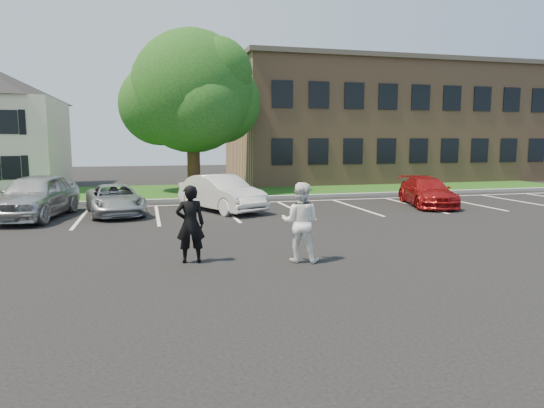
# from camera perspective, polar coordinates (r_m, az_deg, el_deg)

# --- Properties ---
(ground_plane) EXTENTS (90.00, 90.00, 0.00)m
(ground_plane) POSITION_cam_1_polar(r_m,az_deg,el_deg) (11.99, 1.21, -6.55)
(ground_plane) COLOR black
(ground_plane) RESTS_ON ground
(curb) EXTENTS (40.00, 0.30, 0.15)m
(curb) POSITION_cam_1_polar(r_m,az_deg,el_deg) (23.58, -6.76, 0.59)
(curb) COLOR gray
(curb) RESTS_ON ground
(grass_strip) EXTENTS (44.00, 8.00, 0.08)m
(grass_strip) POSITION_cam_1_polar(r_m,az_deg,el_deg) (27.52, -7.90, 1.50)
(grass_strip) COLOR #214E0F
(grass_strip) RESTS_ON ground
(stall_lines) EXTENTS (34.00, 5.36, 0.01)m
(stall_lines) POSITION_cam_1_polar(r_m,az_deg,el_deg) (20.86, -1.79, -0.46)
(stall_lines) COLOR silver
(stall_lines) RESTS_ON ground
(office_building) EXTENTS (22.40, 10.40, 8.30)m
(office_building) POSITION_cam_1_polar(r_m,az_deg,el_deg) (37.38, 12.93, 9.30)
(office_building) COLOR #966D4F
(office_building) RESTS_ON ground
(tree) EXTENTS (7.80, 7.20, 8.80)m
(tree) POSITION_cam_1_polar(r_m,az_deg,el_deg) (27.31, -9.20, 12.59)
(tree) COLOR black
(tree) RESTS_ON ground
(man_black_suit) EXTENTS (0.68, 0.45, 1.87)m
(man_black_suit) POSITION_cam_1_polar(r_m,az_deg,el_deg) (11.69, -9.59, -2.33)
(man_black_suit) COLOR black
(man_black_suit) RESTS_ON ground
(man_white_shirt) EXTENTS (1.16, 1.06, 1.92)m
(man_white_shirt) POSITION_cam_1_polar(r_m,az_deg,el_deg) (11.64, 3.35, -2.16)
(man_white_shirt) COLOR white
(man_white_shirt) RESTS_ON ground
(car_silver_west) EXTENTS (2.89, 5.22, 1.68)m
(car_silver_west) POSITION_cam_1_polar(r_m,az_deg,el_deg) (20.10, -26.04, 0.86)
(car_silver_west) COLOR #B3B2B7
(car_silver_west) RESTS_ON ground
(car_silver_minivan) EXTENTS (2.62, 4.49, 1.18)m
(car_silver_minivan) POSITION_cam_1_polar(r_m,az_deg,el_deg) (19.97, -17.99, 0.49)
(car_silver_minivan) COLOR #A1A4A8
(car_silver_minivan) RESTS_ON ground
(car_white_sedan) EXTENTS (3.32, 4.72, 1.48)m
(car_white_sedan) POSITION_cam_1_polar(r_m,az_deg,el_deg) (20.06, -5.98, 1.29)
(car_white_sedan) COLOR silver
(car_white_sedan) RESTS_ON ground
(car_red_compact) EXTENTS (2.75, 4.58, 1.24)m
(car_red_compact) POSITION_cam_1_polar(r_m,az_deg,el_deg) (22.57, 17.78, 1.37)
(car_red_compact) COLOR maroon
(car_red_compact) RESTS_ON ground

